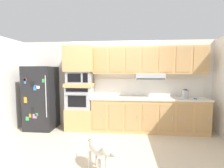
{
  "coord_description": "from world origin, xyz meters",
  "views": [
    {
      "loc": [
        0.36,
        -3.57,
        1.64
      ],
      "look_at": [
        -0.02,
        0.53,
        1.3
      ],
      "focal_mm": 25.42,
      "sensor_mm": 36.0,
      "label": 1
    }
  ],
  "objects_px": {
    "electric_kettle": "(185,94)",
    "screwdriver": "(196,99)",
    "built_in_oven": "(80,97)",
    "refrigerator": "(41,98)",
    "microwave": "(80,77)",
    "dog": "(100,149)"
  },
  "relations": [
    {
      "from": "electric_kettle",
      "to": "screwdriver",
      "type": "bearing_deg",
      "value": -25.33
    },
    {
      "from": "built_in_oven",
      "to": "refrigerator",
      "type": "bearing_deg",
      "value": -176.48
    },
    {
      "from": "microwave",
      "to": "dog",
      "type": "relative_size",
      "value": 1.01
    },
    {
      "from": "refrigerator",
      "to": "dog",
      "type": "height_order",
      "value": "refrigerator"
    },
    {
      "from": "refrigerator",
      "to": "built_in_oven",
      "type": "xyz_separation_m",
      "value": [
        1.1,
        0.07,
        0.02
      ]
    },
    {
      "from": "built_in_oven",
      "to": "dog",
      "type": "height_order",
      "value": "built_in_oven"
    },
    {
      "from": "built_in_oven",
      "to": "electric_kettle",
      "type": "distance_m",
      "value": 2.84
    },
    {
      "from": "dog",
      "to": "built_in_oven",
      "type": "bearing_deg",
      "value": 163.88
    },
    {
      "from": "built_in_oven",
      "to": "dog",
      "type": "relative_size",
      "value": 1.1
    },
    {
      "from": "screwdriver",
      "to": "electric_kettle",
      "type": "xyz_separation_m",
      "value": [
        -0.22,
        0.11,
        0.1
      ]
    },
    {
      "from": "built_in_oven",
      "to": "microwave",
      "type": "relative_size",
      "value": 1.09
    },
    {
      "from": "screwdriver",
      "to": "electric_kettle",
      "type": "bearing_deg",
      "value": 154.67
    },
    {
      "from": "built_in_oven",
      "to": "screwdriver",
      "type": "bearing_deg",
      "value": -2.87
    },
    {
      "from": "built_in_oven",
      "to": "dog",
      "type": "distance_m",
      "value": 2.18
    },
    {
      "from": "screwdriver",
      "to": "dog",
      "type": "bearing_deg",
      "value": -140.71
    },
    {
      "from": "refrigerator",
      "to": "built_in_oven",
      "type": "height_order",
      "value": "refrigerator"
    },
    {
      "from": "built_in_oven",
      "to": "electric_kettle",
      "type": "height_order",
      "value": "built_in_oven"
    },
    {
      "from": "electric_kettle",
      "to": "dog",
      "type": "distance_m",
      "value": 2.78
    },
    {
      "from": "refrigerator",
      "to": "screwdriver",
      "type": "distance_m",
      "value": 4.16
    },
    {
      "from": "screwdriver",
      "to": "dog",
      "type": "distance_m",
      "value": 2.85
    },
    {
      "from": "dog",
      "to": "electric_kettle",
      "type": "bearing_deg",
      "value": 93.19
    },
    {
      "from": "electric_kettle",
      "to": "dog",
      "type": "height_order",
      "value": "electric_kettle"
    }
  ]
}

